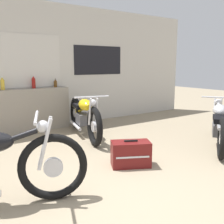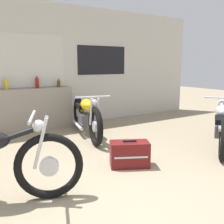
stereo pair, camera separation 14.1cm
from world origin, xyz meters
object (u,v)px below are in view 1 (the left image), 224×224
object	(u,v)px
motorcycle_yellow	(84,116)
motorcycle_silver	(219,124)
bottle_left_center	(2,84)
hard_case_darkred	(131,154)
bottle_center	(34,82)
bottle_right_center	(55,83)

from	to	relation	value
motorcycle_yellow	motorcycle_silver	size ratio (longest dim) A/B	1.21
bottle_left_center	hard_case_darkred	bearing A→B (deg)	-69.78
bottle_center	bottle_right_center	size ratio (longest dim) A/B	1.51
bottle_left_center	bottle_right_center	xyz separation A→B (m)	(1.14, 0.02, -0.04)
bottle_right_center	motorcycle_yellow	distance (m)	1.23
bottle_right_center	hard_case_darkred	size ratio (longest dim) A/B	0.31
motorcycle_yellow	motorcycle_silver	world-z (taller)	motorcycle_yellow
motorcycle_yellow	motorcycle_silver	bearing A→B (deg)	-49.23
bottle_right_center	bottle_center	bearing A→B (deg)	179.85
motorcycle_silver	hard_case_darkred	size ratio (longest dim) A/B	2.82
bottle_left_center	bottle_right_center	size ratio (longest dim) A/B	1.48
bottle_center	motorcycle_yellow	bearing A→B (deg)	-59.53
motorcycle_yellow	hard_case_darkred	world-z (taller)	motorcycle_yellow
bottle_right_center	motorcycle_silver	xyz separation A→B (m)	(1.81, -3.02, -0.61)
bottle_left_center	motorcycle_yellow	world-z (taller)	bottle_left_center
motorcycle_silver	hard_case_darkred	xyz separation A→B (m)	(-1.90, 0.14, -0.22)
motorcycle_silver	motorcycle_yellow	bearing A→B (deg)	130.77
bottle_center	hard_case_darkred	bearing A→B (deg)	-81.95
bottle_left_center	bottle_center	bearing A→B (deg)	1.94
bottle_right_center	motorcycle_yellow	size ratio (longest dim) A/B	0.09
bottle_center	motorcycle_silver	xyz separation A→B (m)	(2.31, -3.02, -0.65)
bottle_center	motorcycle_yellow	size ratio (longest dim) A/B	0.14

